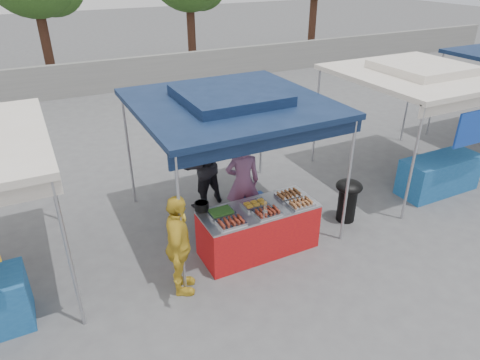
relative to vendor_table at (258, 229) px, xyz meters
name	(u,v)px	position (x,y,z in m)	size (l,w,h in m)	color
ground_plane	(255,246)	(0.00, 0.10, -0.43)	(80.00, 80.00, 0.00)	#545456
back_wall	(115,76)	(0.00, 11.10, 0.17)	(40.00, 0.25, 1.20)	slate
main_canopy	(230,102)	(0.00, 1.07, 1.94)	(3.20, 3.20, 2.57)	#B0B0B7
neighbor_stall_right	(429,113)	(4.50, 0.67, 1.18)	(3.20, 3.20, 2.57)	#B0B0B7
vendor_table	(258,229)	(0.00, 0.00, 0.00)	(2.00, 0.80, 0.85)	#B51215
food_tray_fl	(231,223)	(-0.62, -0.23, 0.46)	(0.42, 0.30, 0.07)	#BBBCC0
food_tray_fm	(268,213)	(0.03, -0.24, 0.46)	(0.42, 0.30, 0.07)	#BBBCC0
food_tray_fr	(301,204)	(0.67, -0.24, 0.46)	(0.42, 0.30, 0.07)	#BBBCC0
food_tray_bl	(221,212)	(-0.64, 0.11, 0.46)	(0.42, 0.30, 0.07)	#BBBCC0
food_tray_bm	(255,204)	(-0.02, 0.09, 0.46)	(0.42, 0.30, 0.07)	#BBBCC0
food_tray_br	(289,195)	(0.65, 0.11, 0.46)	(0.42, 0.30, 0.07)	#BBBCC0
cooking_pot	(202,206)	(-0.87, 0.38, 0.49)	(0.24, 0.24, 0.14)	black
skewer_cup	(265,214)	(-0.04, -0.27, 0.48)	(0.09, 0.09, 0.11)	#B0B0B7
wok_burner	(348,197)	(1.99, 0.08, 0.08)	(0.51, 0.51, 0.85)	black
crate_left	(216,230)	(-0.49, 0.71, -0.29)	(0.44, 0.31, 0.27)	#123998
crate_right	(254,217)	(0.33, 0.76, -0.27)	(0.50, 0.35, 0.30)	#123998
crate_stacked	(254,203)	(0.33, 0.76, 0.02)	(0.47, 0.33, 0.28)	#123998
vendor_woman	(243,182)	(0.15, 0.89, 0.45)	(0.64, 0.42, 1.75)	#815279
helper_man	(201,164)	(-0.27, 1.89, 0.48)	(0.88, 0.69, 1.81)	black
customer_person	(179,246)	(-1.54, -0.37, 0.40)	(0.97, 0.40, 1.65)	gold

